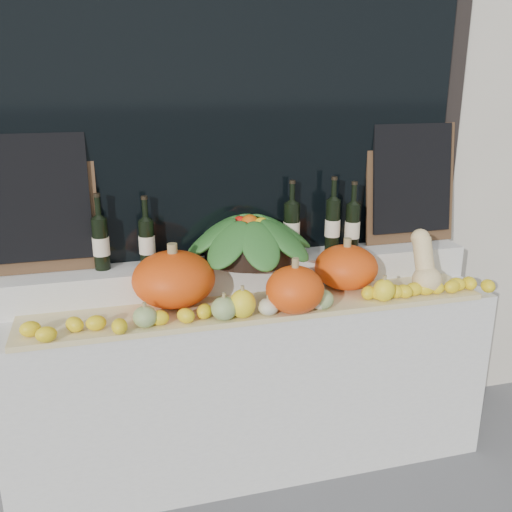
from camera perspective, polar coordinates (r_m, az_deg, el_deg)
The scene contains 18 objects.
storefront_facade at distance 3.23m, azimuth -4.05°, elevation 23.91°, with size 7.00×0.94×4.50m.
display_sill at distance 2.90m, azimuth -0.40°, elevation -12.43°, with size 2.30×0.55×0.88m, color silver.
rear_tier at distance 2.82m, azimuth -1.20°, elevation -1.74°, with size 2.30×0.25×0.16m, color silver.
straw_bedding at distance 2.59m, azimuth 0.29°, elevation -5.12°, with size 2.10×0.32×0.03m, color tan.
pumpkin_left at distance 2.57m, azimuth -8.23°, elevation -2.29°, with size 0.37×0.37×0.25m, color #EF4C0C.
pumpkin_right at distance 2.78m, azimuth 9.01°, elevation -1.11°, with size 0.31×0.31×0.21m, color #EF4C0C.
pumpkin_center at distance 2.48m, azimuth 3.90°, elevation -3.37°, with size 0.25×0.25×0.21m, color #EF4C0C.
butternut_squash at distance 2.83m, azimuth 16.53°, elevation -0.92°, with size 0.14×0.21×0.29m.
decorative_gourds at distance 2.47m, azimuth 1.41°, elevation -4.76°, with size 1.18×0.12×0.15m.
lemon_heap at distance 2.48m, azimuth 0.97°, elevation -5.14°, with size 2.20×0.16×0.06m, color yellow, non-canonical shape.
produce_bowl at distance 2.75m, azimuth -0.64°, elevation 1.88°, with size 0.67×0.67×0.23m.
wine_bottle_far_left at distance 2.69m, azimuth -15.26°, elevation 1.29°, with size 0.08×0.08×0.35m.
wine_bottle_near_left at distance 2.71m, azimuth -10.86°, elevation 1.45°, with size 0.08×0.08×0.33m.
wine_bottle_tall at distance 2.85m, azimuth 3.57°, elevation 2.90°, with size 0.08×0.08×0.37m.
wine_bottle_near_right at distance 2.88m, azimuth 7.66°, elevation 3.11°, with size 0.08×0.08×0.38m.
wine_bottle_far_right at distance 2.91m, azimuth 9.61°, elevation 2.92°, with size 0.08×0.08×0.36m.
chalkboard_left at distance 2.71m, azimuth -20.93°, elevation 5.13°, with size 0.50×0.11×0.62m.
chalkboard_right at distance 3.11m, azimuth 15.26°, elevation 7.21°, with size 0.50×0.11×0.62m.
Camera 1 is at (-0.64, -0.90, 1.91)m, focal length 40.00 mm.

